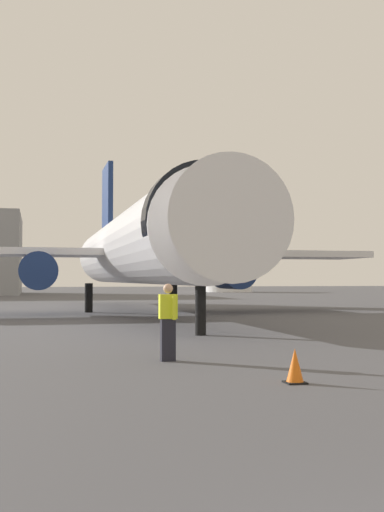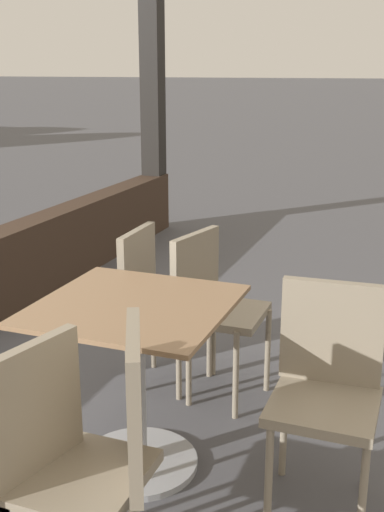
{
  "view_description": "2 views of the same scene",
  "coord_description": "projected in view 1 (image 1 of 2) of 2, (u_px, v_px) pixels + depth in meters",
  "views": [
    {
      "loc": [
        -2.88,
        -2.5,
        1.84
      ],
      "look_at": [
        1.03,
        13.29,
        2.44
      ],
      "focal_mm": 44.56,
      "sensor_mm": 36.0,
      "label": 1
    },
    {
      "loc": [
        -1.77,
        -2.76,
        1.68
      ],
      "look_at": [
        0.31,
        -1.97,
        1.02
      ],
      "focal_mm": 44.81,
      "sensor_mm": 36.0,
      "label": 2
    }
  ],
  "objects": [
    {
      "name": "traffic_cone",
      "position": [
        295.0,
        367.0,
        11.23
      ],
      "size": [
        0.36,
        0.36,
        0.62
      ],
      "color": "orange",
      "rests_on": "ground"
    },
    {
      "name": "airplane",
      "position": [
        138.0,
        247.0,
        33.65
      ],
      "size": [
        26.73,
        33.77,
        10.49
      ],
      "color": "silver",
      "rests_on": "ground"
    },
    {
      "name": "ground_crew_worker",
      "position": [
        168.0,
        321.0,
        14.29
      ],
      "size": [
        0.4,
        0.53,
        1.74
      ],
      "color": "black",
      "rests_on": "ground"
    },
    {
      "name": "ground_plane",
      "position": [
        80.0,
        307.0,
        41.85
      ],
      "size": [
        220.0,
        220.0,
        0.0
      ],
      "primitive_type": "plane",
      "color": "#4C4C51"
    },
    {
      "name": "fuel_storage_tank",
      "position": [
        228.0,
        277.0,
        90.4
      ],
      "size": [
        6.76,
        6.76,
        4.22
      ],
      "primitive_type": "cylinder",
      "color": "white",
      "rests_on": "ground"
    }
  ]
}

